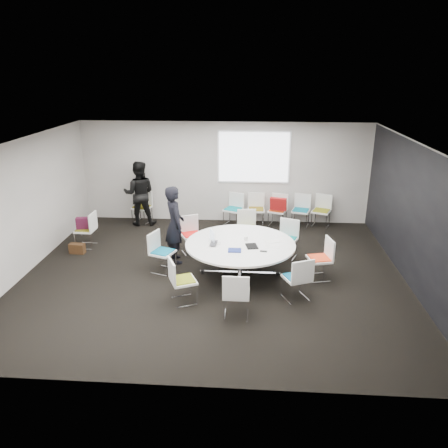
# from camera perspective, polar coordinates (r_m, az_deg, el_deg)

# --- Properties ---
(room_shell) EXTENTS (8.08, 7.08, 2.88)m
(room_shell) POSITION_cam_1_polar(r_m,az_deg,el_deg) (8.86, -0.86, 1.57)
(room_shell) COLOR black
(room_shell) RESTS_ON ground
(conference_table) EXTENTS (2.28, 2.28, 0.73)m
(conference_table) POSITION_cam_1_polar(r_m,az_deg,el_deg) (9.14, 2.13, -3.56)
(conference_table) COLOR silver
(conference_table) RESTS_ON ground
(projection_screen) EXTENTS (1.90, 0.03, 1.35)m
(projection_screen) POSITION_cam_1_polar(r_m,az_deg,el_deg) (12.07, 3.91, 8.68)
(projection_screen) COLOR white
(projection_screen) RESTS_ON room_shell
(chair_ring_a) EXTENTS (0.54, 0.55, 0.88)m
(chair_ring_a) POSITION_cam_1_polar(r_m,az_deg,el_deg) (9.31, 12.33, -5.43)
(chair_ring_a) COLOR silver
(chair_ring_a) RESTS_ON ground
(chair_ring_b) EXTENTS (0.59, 0.59, 0.88)m
(chair_ring_b) POSITION_cam_1_polar(r_m,az_deg,el_deg) (10.19, 8.12, -2.88)
(chair_ring_b) COLOR silver
(chair_ring_b) RESTS_ON ground
(chair_ring_c) EXTENTS (0.51, 0.50, 0.88)m
(chair_ring_c) POSITION_cam_1_polar(r_m,az_deg,el_deg) (10.77, 3.03, -1.43)
(chair_ring_c) COLOR silver
(chair_ring_c) RESTS_ON ground
(chair_ring_d) EXTENTS (0.61, 0.60, 0.88)m
(chair_ring_d) POSITION_cam_1_polar(r_m,az_deg,el_deg) (10.36, -4.23, -2.33)
(chair_ring_d) COLOR silver
(chair_ring_d) RESTS_ON ground
(chair_ring_e) EXTENTS (0.58, 0.59, 0.88)m
(chair_ring_e) POSITION_cam_1_polar(r_m,az_deg,el_deg) (9.50, -8.03, -4.63)
(chair_ring_e) COLOR silver
(chair_ring_e) RESTS_ON ground
(chair_ring_f) EXTENTS (0.60, 0.60, 0.88)m
(chair_ring_f) POSITION_cam_1_polar(r_m,az_deg,el_deg) (8.26, -5.39, -8.43)
(chair_ring_f) COLOR silver
(chair_ring_f) RESTS_ON ground
(chair_ring_g) EXTENTS (0.46, 0.45, 0.88)m
(chair_ring_g) POSITION_cam_1_polar(r_m,az_deg,el_deg) (7.79, 1.59, -10.23)
(chair_ring_g) COLOR silver
(chair_ring_g) RESTS_ON ground
(chair_ring_h) EXTENTS (0.60, 0.60, 0.88)m
(chair_ring_h) POSITION_cam_1_polar(r_m,az_deg,el_deg) (8.43, 9.45, -8.02)
(chair_ring_h) COLOR silver
(chair_ring_h) RESTS_ON ground
(chair_back_a) EXTENTS (0.60, 0.59, 0.88)m
(chair_back_a) POSITION_cam_1_polar(r_m,az_deg,el_deg) (12.18, 1.23, 1.15)
(chair_back_a) COLOR silver
(chair_back_a) RESTS_ON ground
(chair_back_b) EXTENTS (0.47, 0.46, 0.88)m
(chair_back_b) POSITION_cam_1_polar(r_m,az_deg,el_deg) (12.19, 4.20, 1.12)
(chair_back_b) COLOR silver
(chair_back_b) RESTS_ON ground
(chair_back_c) EXTENTS (0.58, 0.57, 0.88)m
(chair_back_c) POSITION_cam_1_polar(r_m,az_deg,el_deg) (12.18, 7.00, 1.00)
(chair_back_c) COLOR silver
(chair_back_c) RESTS_ON ground
(chair_back_d) EXTENTS (0.57, 0.56, 0.88)m
(chair_back_d) POSITION_cam_1_polar(r_m,az_deg,el_deg) (12.26, 9.96, 0.98)
(chair_back_d) COLOR silver
(chair_back_d) RESTS_ON ground
(chair_back_e) EXTENTS (0.59, 0.59, 0.88)m
(chair_back_e) POSITION_cam_1_polar(r_m,az_deg,el_deg) (12.33, 12.54, 0.91)
(chair_back_e) COLOR silver
(chair_back_e) RESTS_ON ground
(chair_spare_left) EXTENTS (0.46, 0.47, 0.88)m
(chair_spare_left) POSITION_cam_1_polar(r_m,az_deg,el_deg) (11.18, -17.47, -1.54)
(chair_spare_left) COLOR silver
(chair_spare_left) RESTS_ON ground
(chair_person_back) EXTENTS (0.58, 0.58, 0.88)m
(chair_person_back) POSITION_cam_1_polar(r_m,az_deg,el_deg) (12.59, -10.62, 1.43)
(chair_person_back) COLOR silver
(chair_person_back) RESTS_ON ground
(person_main) EXTENTS (0.63, 0.75, 1.76)m
(person_main) POSITION_cam_1_polar(r_m,az_deg,el_deg) (9.74, -6.44, -0.08)
(person_main) COLOR black
(person_main) RESTS_ON ground
(person_back) EXTENTS (0.94, 0.77, 1.79)m
(person_back) POSITION_cam_1_polar(r_m,az_deg,el_deg) (12.26, -11.01, 3.94)
(person_back) COLOR black
(person_back) RESTS_ON ground
(laptop) EXTENTS (0.23, 0.34, 0.03)m
(laptop) POSITION_cam_1_polar(r_m,az_deg,el_deg) (9.01, -1.07, -2.58)
(laptop) COLOR #333338
(laptop) RESTS_ON conference_table
(laptop_lid) EXTENTS (0.13, 0.28, 0.22)m
(laptop_lid) POSITION_cam_1_polar(r_m,az_deg,el_deg) (9.14, -1.59, -1.45)
(laptop_lid) COLOR silver
(laptop_lid) RESTS_ON conference_table
(notebook_black) EXTENTS (0.28, 0.34, 0.02)m
(notebook_black) POSITION_cam_1_polar(r_m,az_deg,el_deg) (8.91, 3.64, -2.90)
(notebook_black) COLOR black
(notebook_black) RESTS_ON conference_table
(tablet_folio) EXTENTS (0.26, 0.21, 0.03)m
(tablet_folio) POSITION_cam_1_polar(r_m,az_deg,el_deg) (8.69, 1.40, -3.45)
(tablet_folio) COLOR navy
(tablet_folio) RESTS_ON conference_table
(papers_right) EXTENTS (0.35, 0.30, 0.00)m
(papers_right) POSITION_cam_1_polar(r_m,az_deg,el_deg) (9.22, 6.34, -2.22)
(papers_right) COLOR white
(papers_right) RESTS_ON conference_table
(papers_front) EXTENTS (0.30, 0.22, 0.00)m
(papers_front) POSITION_cam_1_polar(r_m,az_deg,el_deg) (8.96, 6.29, -2.90)
(papers_front) COLOR white
(papers_front) RESTS_ON conference_table
(cup) EXTENTS (0.08, 0.08, 0.09)m
(cup) POSITION_cam_1_polar(r_m,az_deg,el_deg) (9.20, 2.88, -1.89)
(cup) COLOR white
(cup) RESTS_ON conference_table
(phone) EXTENTS (0.15, 0.09, 0.01)m
(phone) POSITION_cam_1_polar(r_m,az_deg,el_deg) (8.70, 5.18, -3.56)
(phone) COLOR black
(phone) RESTS_ON conference_table
(maroon_bag) EXTENTS (0.42, 0.21, 0.28)m
(maroon_bag) POSITION_cam_1_polar(r_m,az_deg,el_deg) (11.07, -17.73, 0.13)
(maroon_bag) COLOR #47132B
(maroon_bag) RESTS_ON chair_spare_left
(brown_bag) EXTENTS (0.37, 0.19, 0.24)m
(brown_bag) POSITION_cam_1_polar(r_m,az_deg,el_deg) (10.93, -18.63, -3.05)
(brown_bag) COLOR #3A2312
(brown_bag) RESTS_ON ground
(red_jacket) EXTENTS (0.47, 0.27, 0.36)m
(red_jacket) POSITION_cam_1_polar(r_m,az_deg,el_deg) (11.84, 7.11, 2.60)
(red_jacket) COLOR #9E1313
(red_jacket) RESTS_ON chair_back_c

